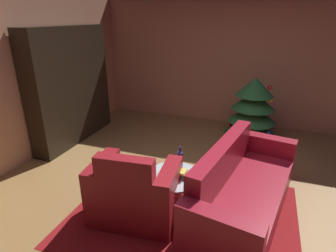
{
  "coord_description": "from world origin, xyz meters",
  "views": [
    {
      "loc": [
        0.64,
        -2.82,
        2.15
      ],
      "look_at": [
        -0.37,
        0.02,
        0.95
      ],
      "focal_mm": 29.74,
      "sensor_mm": 36.0,
      "label": 1
    }
  ],
  "objects": [
    {
      "name": "couch_red",
      "position": [
        0.54,
        -0.0,
        0.28
      ],
      "size": [
        1.12,
        2.12,
        0.83
      ],
      "color": "maroon",
      "rests_on": "ground"
    },
    {
      "name": "bottle_on_table",
      "position": [
        -0.2,
        -0.04,
        0.57
      ],
      "size": [
        0.07,
        0.07,
        0.28
      ],
      "color": "navy",
      "rests_on": "coffee_table"
    },
    {
      "name": "wall_back",
      "position": [
        0.0,
        3.0,
        1.28
      ],
      "size": [
        5.66,
        0.06,
        2.56
      ],
      "primitive_type": "cube",
      "color": "tan",
      "rests_on": "ground"
    },
    {
      "name": "ground_plane",
      "position": [
        0.0,
        0.0,
        0.0
      ],
      "size": [
        7.12,
        7.12,
        0.0
      ],
      "primitive_type": "plane",
      "color": "#9D7441"
    },
    {
      "name": "wall_left",
      "position": [
        -2.8,
        0.0,
        1.28
      ],
      "size": [
        0.06,
        6.05,
        2.56
      ],
      "primitive_type": "cube",
      "color": "tan",
      "rests_on": "ground"
    },
    {
      "name": "decorated_tree",
      "position": [
        0.48,
        2.12,
        0.59
      ],
      "size": [
        0.92,
        0.92,
        1.17
      ],
      "color": "brown",
      "rests_on": "ground"
    },
    {
      "name": "area_rug",
      "position": [
        -0.07,
        -0.28,
        0.0
      ],
      "size": [
        2.51,
        2.0,
        0.01
      ],
      "primitive_type": "cube",
      "color": "maroon",
      "rests_on": "ground"
    },
    {
      "name": "bookshelf_unit",
      "position": [
        -2.56,
        1.22,
        0.98
      ],
      "size": [
        0.34,
        1.85,
        2.01
      ],
      "color": "black",
      "rests_on": "ground"
    },
    {
      "name": "armchair_red",
      "position": [
        -0.57,
        -0.51,
        0.32
      ],
      "size": [
        1.0,
        0.74,
        0.89
      ],
      "color": "maroon",
      "rests_on": "ground"
    },
    {
      "name": "book_stack_on_table",
      "position": [
        -0.16,
        -0.22,
        0.5
      ],
      "size": [
        0.22,
        0.14,
        0.09
      ],
      "color": "gray",
      "rests_on": "coffee_table"
    },
    {
      "name": "coffee_table",
      "position": [
        -0.22,
        -0.22,
        0.41
      ],
      "size": [
        0.65,
        0.65,
        0.46
      ],
      "color": "black",
      "rests_on": "ground"
    }
  ]
}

